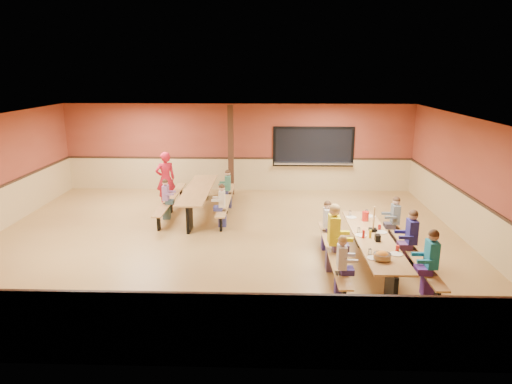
{
  "coord_description": "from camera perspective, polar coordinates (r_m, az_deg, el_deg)",
  "views": [
    {
      "loc": [
        1.11,
        -10.62,
        4.11
      ],
      "look_at": [
        0.77,
        0.39,
        1.15
      ],
      "focal_mm": 32.0,
      "sensor_mm": 36.0,
      "label": 1
    }
  ],
  "objects": [
    {
      "name": "seated_child_char_right",
      "position": [
        11.38,
        16.95,
        -3.58
      ],
      "size": [
        0.37,
        0.3,
        1.21
      ],
      "primitive_type": null,
      "color": "#555D61",
      "rests_on": "ground"
    },
    {
      "name": "place_settings",
      "position": [
        9.81,
        14.48,
        -5.21
      ],
      "size": [
        0.65,
        3.3,
        0.11
      ],
      "primitive_type": null,
      "color": "beige",
      "rests_on": "cafeteria_table_main"
    },
    {
      "name": "seated_child_white_left",
      "position": [
        8.7,
        10.62,
        -9.14
      ],
      "size": [
        0.35,
        0.29,
        1.17
      ],
      "primitive_type": null,
      "color": "silver",
      "rests_on": "ground"
    },
    {
      "name": "seated_child_teal_right",
      "position": [
        9.12,
        21.0,
        -8.37
      ],
      "size": [
        0.41,
        0.33,
        1.29
      ],
      "primitive_type": null,
      "color": "#187390",
      "rests_on": "ground"
    },
    {
      "name": "punch_pitcher",
      "position": [
        10.8,
        13.51,
        -2.95
      ],
      "size": [
        0.16,
        0.16,
        0.22
      ],
      "primitive_type": "cylinder",
      "color": "red",
      "rests_on": "cafeteria_table_main"
    },
    {
      "name": "condiment_mustard",
      "position": [
        9.76,
        14.09,
        -5.1
      ],
      "size": [
        0.06,
        0.06,
        0.17
      ],
      "primitive_type": "cylinder",
      "color": "yellow",
      "rests_on": "cafeteria_table_main"
    },
    {
      "name": "seated_child_navy_right",
      "position": [
        10.19,
        18.82,
        -5.7
      ],
      "size": [
        0.4,
        0.33,
        1.28
      ],
      "primitive_type": null,
      "color": "navy",
      "rests_on": "ground"
    },
    {
      "name": "seated_child_grey_left",
      "position": [
        10.81,
        8.83,
        -4.18
      ],
      "size": [
        0.35,
        0.29,
        1.17
      ],
      "primitive_type": null,
      "color": "silver",
      "rests_on": "ground"
    },
    {
      "name": "seated_child_purple_sec",
      "position": [
        13.1,
        -11.19,
        -0.93
      ],
      "size": [
        0.33,
        0.27,
        1.14
      ],
      "primitive_type": null,
      "color": "#8F6096",
      "rests_on": "ground"
    },
    {
      "name": "ground",
      "position": [
        11.44,
        -3.93,
        -6.04
      ],
      "size": [
        12.0,
        12.0,
        0.0
      ],
      "primitive_type": "plane",
      "color": "olive",
      "rests_on": "ground"
    },
    {
      "name": "seated_child_tan_sec",
      "position": [
        12.27,
        -4.26,
        -1.72
      ],
      "size": [
        0.34,
        0.28,
        1.16
      ],
      "primitive_type": null,
      "color": "beige",
      "rests_on": "ground"
    },
    {
      "name": "chip_bowl",
      "position": [
        8.74,
        15.5,
        -7.7
      ],
      "size": [
        0.32,
        0.32,
        0.15
      ],
      "primitive_type": null,
      "color": "orange",
      "rests_on": "cafeteria_table_main"
    },
    {
      "name": "table_paddle",
      "position": [
        10.14,
        14.44,
        -4.04
      ],
      "size": [
        0.16,
        0.16,
        0.56
      ],
      "color": "black",
      "rests_on": "cafeteria_table_main"
    },
    {
      "name": "cafeteria_table_second",
      "position": [
        13.52,
        -7.21,
        -0.44
      ],
      "size": [
        1.91,
        3.7,
        0.74
      ],
      "color": "#A87A42",
      "rests_on": "ground"
    },
    {
      "name": "napkin_dispenser",
      "position": [
        9.63,
        14.96,
        -5.56
      ],
      "size": [
        0.1,
        0.14,
        0.13
      ],
      "primitive_type": "cube",
      "color": "black",
      "rests_on": "cafeteria_table_main"
    },
    {
      "name": "kitchen_pass_through",
      "position": [
        15.87,
        7.18,
        5.43
      ],
      "size": [
        2.78,
        0.28,
        1.38
      ],
      "color": "black",
      "rests_on": "ground"
    },
    {
      "name": "standing_woman",
      "position": [
        14.35,
        -11.24,
        1.61
      ],
      "size": [
        0.74,
        0.66,
        1.7
      ],
      "primitive_type": "imported",
      "rotation": [
        0.0,
        0.0,
        3.66
      ],
      "color": "#B31425",
      "rests_on": "ground"
    },
    {
      "name": "structural_post",
      "position": [
        15.3,
        -3.17,
        5.21
      ],
      "size": [
        0.18,
        0.18,
        3.0
      ],
      "primitive_type": "cube",
      "color": "black",
      "rests_on": "ground"
    },
    {
      "name": "seated_adult_yellow",
      "position": [
        9.69,
        9.66,
        -5.7
      ],
      "size": [
        0.48,
        0.39,
        1.43
      ],
      "primitive_type": null,
      "color": "yellow",
      "rests_on": "ground"
    },
    {
      "name": "cafeteria_table_main",
      "position": [
        9.91,
        14.38,
        -6.67
      ],
      "size": [
        1.91,
        3.7,
        0.74
      ],
      "color": "#A87A42",
      "rests_on": "ground"
    },
    {
      "name": "room_envelope",
      "position": [
        11.21,
        -3.99,
        -2.75
      ],
      "size": [
        12.04,
        10.04,
        3.02
      ],
      "color": "brown",
      "rests_on": "ground"
    },
    {
      "name": "condiment_ketchup",
      "position": [
        9.72,
        13.29,
        -5.13
      ],
      "size": [
        0.06,
        0.06,
        0.17
      ],
      "primitive_type": "cylinder",
      "color": "#B2140F",
      "rests_on": "cafeteria_table_main"
    },
    {
      "name": "seated_child_green_sec",
      "position": [
        13.93,
        -3.52,
        0.36
      ],
      "size": [
        0.35,
        0.29,
        1.17
      ],
      "primitive_type": null,
      "color": "#367159",
      "rests_on": "ground"
    }
  ]
}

